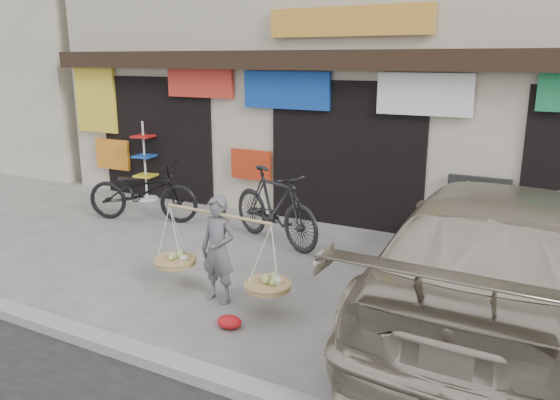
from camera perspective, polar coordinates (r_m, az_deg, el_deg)
The scene contains 10 objects.
ground at distance 7.54m, azimuth -3.57°, elevation -9.53°, with size 70.00×70.00×0.00m, color gray.
kerb at distance 6.11m, azimuth -13.95°, elevation -15.51°, with size 70.00×0.25×0.12m, color gray.
shophouse_block at distance 12.78m, azimuth 12.20°, elevation 15.92°, with size 14.00×6.32×7.00m.
neighbor_west at distance 21.44m, azimuth -25.47°, elevation 13.00°, with size 12.00×7.00×6.00m, color beige.
street_vendor at distance 7.08m, azimuth -6.46°, elevation -5.69°, with size 2.09×0.67×1.40m.
bike_0 at distance 10.89m, azimuth -14.16°, elevation 0.89°, with size 0.78×2.23×1.17m, color black.
bike_1 at distance 9.24m, azimuth -0.53°, elevation -0.67°, with size 0.61×2.16×1.30m, color black.
suv at distance 6.86m, azimuth 22.21°, elevation -5.46°, with size 2.51×5.95×1.71m.
display_rack at distance 12.50m, azimuth -13.90°, elevation 3.21°, with size 0.49×0.49×1.76m.
red_bag at distance 6.61m, azimuth -5.32°, elevation -12.56°, with size 0.31×0.25×0.14m, color red.
Camera 1 is at (3.69, -5.82, 3.08)m, focal length 35.00 mm.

